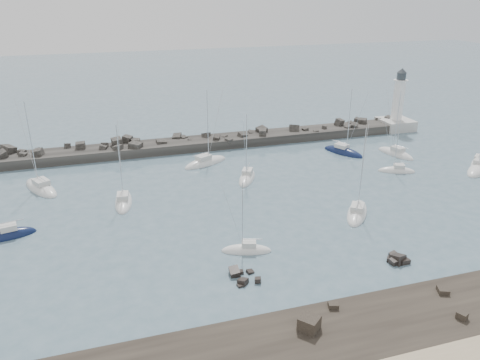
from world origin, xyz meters
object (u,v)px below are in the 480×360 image
Objects in this scene: sailboat_11 at (479,169)px; sailboat_12 at (479,163)px; sailboat_2 at (7,236)px; sailboat_9 at (397,171)px; sailboat_6 at (247,178)px; sailboat_1 at (41,189)px; sailboat_8 at (343,152)px; lighthouse at (396,116)px; sailboat_3 at (124,202)px; sailboat_5 at (247,250)px; sailboat_4 at (205,163)px; sailboat_7 at (357,213)px; sailboat_10 at (396,154)px.

sailboat_11 reaches higher than sailboat_12.
sailboat_2 is 63.15m from sailboat_9.
sailboat_6 is 1.21× the size of sailboat_9.
sailboat_8 is (55.80, 1.73, -0.00)m from sailboat_1.
lighthouse is at bearing 93.03° from sailboat_12.
sailboat_2 is at bearing -159.74° from lighthouse.
sailboat_3 is 1.30× the size of sailboat_5.
sailboat_11 is at bearing -20.73° from sailboat_4.
sailboat_2 is 37.71m from sailboat_6.
sailboat_8 is at bearing 1.77° from sailboat_1.
sailboat_1 is at bearing 169.55° from sailboat_11.
sailboat_11 reaches higher than sailboat_9.
sailboat_6 is at bearing -161.90° from sailboat_8.
sailboat_7 reaches higher than sailboat_5.
sailboat_12 is at bearing 18.41° from sailboat_5.
sailboat_3 is at bearing 22.18° from sailboat_2.
lighthouse is 48.05m from sailboat_7.
sailboat_10 is at bearing 129.39° from sailboat_11.
sailboat_9 is 0.77× the size of sailboat_10.
sailboat_8 is at bearing 109.13° from sailboat_9.
sailboat_1 is 38.39m from sailboat_5.
sailboat_2 is at bearing -163.64° from sailboat_8.
lighthouse is 27.40m from sailboat_11.
sailboat_11 is (41.28, -8.17, 0.01)m from sailboat_6.
sailboat_1 reaches higher than sailboat_2.
sailboat_3 is at bearing -172.40° from sailboat_10.
sailboat_12 is at bearing -31.71° from sailboat_8.
sailboat_2 is 77.68m from sailboat_11.
sailboat_1 reaches higher than sailboat_7.
sailboat_3 is 34.93m from sailboat_7.
sailboat_5 is at bearing -152.03° from sailboat_9.
sailboat_6 reaches higher than sailboat_2.
sailboat_10 is (39.12, 26.00, 0.01)m from sailboat_5.
sailboat_8 reaches higher than sailboat_6.
sailboat_7 is (16.22, -26.88, -0.00)m from sailboat_4.
lighthouse is 1.11× the size of sailboat_3.
sailboat_11 is at bearing -13.60° from sailboat_9.
sailboat_12 reaches higher than sailboat_2.
sailboat_5 is at bearing -94.00° from sailboat_4.
sailboat_9 is (33.89, 17.99, -0.01)m from sailboat_5.
sailboat_10 is (31.78, 3.40, -0.00)m from sailboat_6.
sailboat_6 is at bearing -173.90° from sailboat_10.
sailboat_11 is (74.67, -13.77, 0.00)m from sailboat_1.
sailboat_5 is at bearing -54.34° from sailboat_3.
sailboat_4 is 1.46× the size of sailboat_5.
sailboat_2 is 61.27m from sailboat_8.
sailboat_6 is 26.95m from sailboat_9.
sailboat_1 is 15.82m from sailboat_2.
lighthouse is at bearing 49.65° from sailboat_7.
lighthouse is 1.16× the size of sailboat_6.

